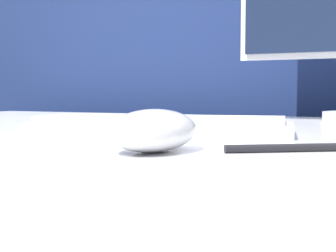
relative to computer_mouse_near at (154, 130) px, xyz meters
name	(u,v)px	position (x,y,z in m)	size (l,w,h in m)	color
partition_panel	(270,151)	(-0.07, 0.88, -0.12)	(5.00, 0.03, 1.25)	navy
computer_mouse_near	(154,130)	(0.00, 0.00, 0.00)	(0.08, 0.12, 0.04)	silver
keyboard	(160,125)	(-0.08, 0.19, -0.01)	(0.38, 0.18, 0.02)	white
pen	(300,148)	(0.13, 0.06, -0.02)	(0.13, 0.09, 0.01)	black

